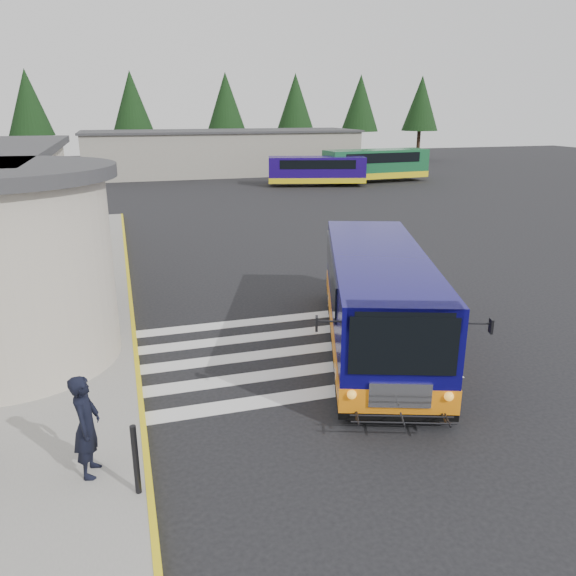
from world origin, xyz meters
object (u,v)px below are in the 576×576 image
object	(u,v)px
far_bus_a	(317,170)
far_bus_b	(376,164)
transit_bus	(377,303)
bollard	(136,460)
pedestrian_a	(86,426)

from	to	relation	value
far_bus_a	far_bus_b	distance (m)	6.03
transit_bus	far_bus_b	size ratio (longest dim) A/B	1.00
far_bus_a	bollard	bearing A→B (deg)	171.01
bollard	far_bus_b	size ratio (longest dim) A/B	0.13
transit_bus	pedestrian_a	size ratio (longest dim) A/B	5.12
transit_bus	bollard	world-z (taller)	transit_bus
far_bus_a	far_bus_b	xyz separation A→B (m)	(5.92, 1.15, 0.22)
pedestrian_a	far_bus_b	world-z (taller)	far_bus_b
bollard	far_bus_a	size ratio (longest dim) A/B	0.15
bollard	transit_bus	bearing A→B (deg)	35.93
pedestrian_a	far_bus_b	size ratio (longest dim) A/B	0.20
bollard	far_bus_a	xyz separation A→B (m)	(16.06, 36.55, 0.57)
transit_bus	far_bus_a	size ratio (longest dim) A/B	1.14
transit_bus	bollard	distance (m)	8.00
pedestrian_a	far_bus_a	bearing A→B (deg)	-14.17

